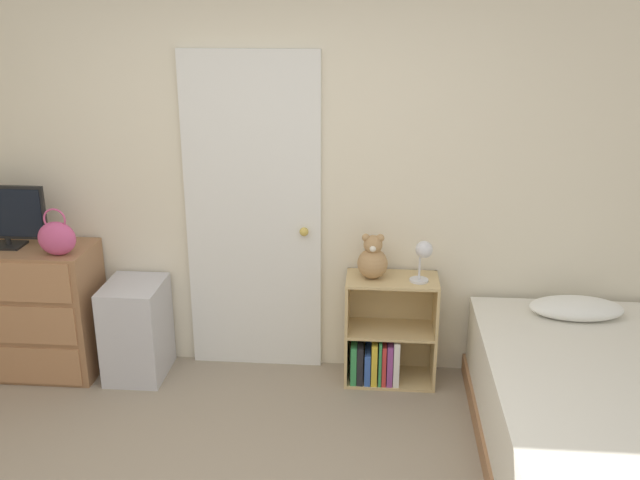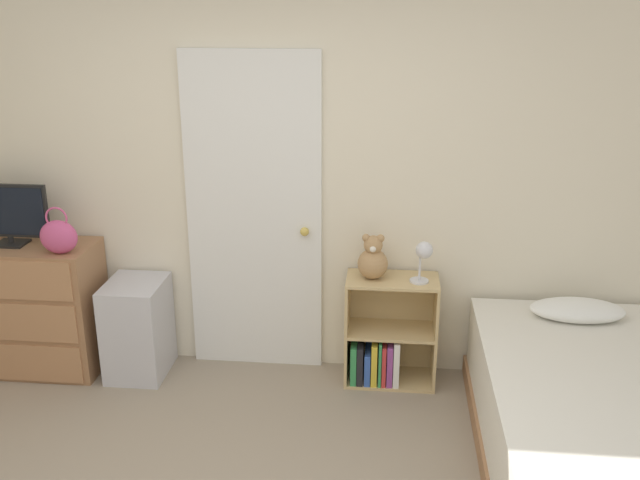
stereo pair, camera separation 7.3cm
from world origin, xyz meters
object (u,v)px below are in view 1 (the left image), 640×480
(storage_bin, at_px, (137,329))
(desk_lamp, at_px, (423,254))
(teddy_bear, at_px, (373,259))
(bookshelf, at_px, (384,342))
(bed, at_px, (602,417))
(tv, at_px, (4,215))
(handbag, at_px, (57,238))
(dresser, at_px, (20,309))

(storage_bin, bearing_deg, desk_lamp, 0.58)
(desk_lamp, bearing_deg, teddy_bear, 171.74)
(bookshelf, height_order, bed, bookshelf)
(bed, bearing_deg, tv, 168.50)
(handbag, bearing_deg, tv, 162.55)
(tv, relative_size, storage_bin, 0.85)
(storage_bin, xyz_separation_m, bed, (2.71, -0.71, -0.04))
(tv, distance_m, bookshelf, 2.49)
(tv, bearing_deg, dresser, -16.68)
(handbag, distance_m, bed, 3.24)
(bookshelf, height_order, teddy_bear, teddy_bear)
(tv, bearing_deg, bookshelf, 1.54)
(tv, bearing_deg, storage_bin, -0.08)
(handbag, relative_size, bed, 0.16)
(bookshelf, relative_size, bed, 0.37)
(tv, distance_m, storage_bin, 1.08)
(dresser, height_order, desk_lamp, desk_lamp)
(desk_lamp, distance_m, bed, 1.32)
(dresser, distance_m, storage_bin, 0.77)
(dresser, relative_size, bed, 0.53)
(handbag, relative_size, bookshelf, 0.42)
(storage_bin, distance_m, bookshelf, 1.59)
(storage_bin, relative_size, teddy_bear, 2.22)
(teddy_bear, distance_m, desk_lamp, 0.31)
(tv, bearing_deg, handbag, -17.45)
(tv, height_order, teddy_bear, tv)
(bed, bearing_deg, bookshelf, 145.54)
(tv, bearing_deg, bed, -11.50)
(bookshelf, distance_m, teddy_bear, 0.57)
(handbag, height_order, teddy_bear, handbag)
(tv, height_order, bed, tv)
(teddy_bear, bearing_deg, bookshelf, 1.56)
(dresser, bearing_deg, storage_bin, 0.31)
(storage_bin, bearing_deg, bookshelf, 2.33)
(desk_lamp, bearing_deg, tv, -179.62)
(bookshelf, bearing_deg, tv, -178.46)
(dresser, xyz_separation_m, teddy_bear, (2.26, 0.07, 0.39))
(dresser, height_order, bed, dresser)
(dresser, height_order, handbag, handbag)
(teddy_bear, bearing_deg, desk_lamp, -8.26)
(desk_lamp, height_order, bed, desk_lamp)
(handbag, height_order, desk_lamp, handbag)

